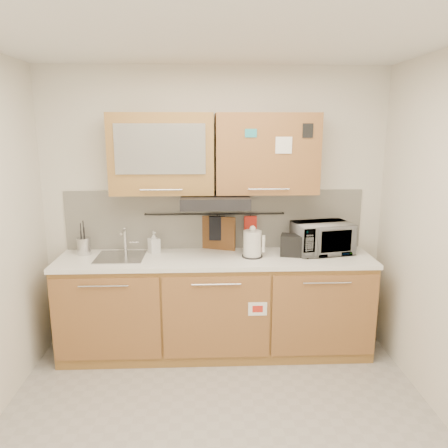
{
  "coord_description": "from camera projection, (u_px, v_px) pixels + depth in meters",
  "views": [
    {
      "loc": [
        -0.08,
        -2.57,
        2.07
      ],
      "look_at": [
        0.07,
        1.05,
        1.25
      ],
      "focal_mm": 35.0,
      "sensor_mm": 36.0,
      "label": 1
    }
  ],
  "objects": [
    {
      "name": "kettle",
      "position": [
        253.0,
        244.0,
        3.89
      ],
      "size": [
        0.22,
        0.21,
        0.29
      ],
      "rotation": [
        0.0,
        0.0,
        -0.34
      ],
      "color": "silver",
      "rests_on": "countertop"
    },
    {
      "name": "soap_bottle",
      "position": [
        154.0,
        242.0,
        4.02
      ],
      "size": [
        0.13,
        0.13,
        0.2
      ],
      "primitive_type": "imported",
      "rotation": [
        0.0,
        0.0,
        0.55
      ],
      "color": "#999999",
      "rests_on": "countertop"
    },
    {
      "name": "ceiling",
      "position": [
        219.0,
        27.0,
        2.39
      ],
      "size": [
        3.2,
        3.2,
        0.0
      ],
      "primitive_type": "plane",
      "rotation": [
        3.14,
        0.0,
        0.0
      ],
      "color": "white",
      "rests_on": "wall_back"
    },
    {
      "name": "wall_back",
      "position": [
        215.0,
        209.0,
        4.14
      ],
      "size": [
        3.2,
        0.0,
        3.2
      ],
      "primitive_type": "plane",
      "rotation": [
        1.57,
        0.0,
        0.0
      ],
      "color": "silver",
      "rests_on": "ground"
    },
    {
      "name": "floor",
      "position": [
        220.0,
        438.0,
        2.96
      ],
      "size": [
        3.2,
        3.2,
        0.0
      ],
      "primitive_type": "plane",
      "color": "#9E9993",
      "rests_on": "ground"
    },
    {
      "name": "countertop",
      "position": [
        215.0,
        259.0,
        3.92
      ],
      "size": [
        2.82,
        0.62,
        0.04
      ],
      "primitive_type": "cube",
      "color": "white",
      "rests_on": "base_cabinet"
    },
    {
      "name": "toaster",
      "position": [
        295.0,
        245.0,
        3.93
      ],
      "size": [
        0.28,
        0.21,
        0.19
      ],
      "rotation": [
        0.0,
        0.0,
        -0.25
      ],
      "color": "black",
      "rests_on": "countertop"
    },
    {
      "name": "base_cabinet",
      "position": [
        216.0,
        310.0,
        4.03
      ],
      "size": [
        2.8,
        0.64,
        0.88
      ],
      "color": "#9F7038",
      "rests_on": "floor"
    },
    {
      "name": "utensil_rail",
      "position": [
        215.0,
        214.0,
        4.1
      ],
      "size": [
        1.3,
        0.02,
        0.02
      ],
      "primitive_type": "cylinder",
      "rotation": [
        0.0,
        1.57,
        0.0
      ],
      "color": "black",
      "rests_on": "backsplash"
    },
    {
      "name": "upper_cabinets",
      "position": [
        214.0,
        154.0,
        3.85
      ],
      "size": [
        1.82,
        0.37,
        0.7
      ],
      "color": "#9F7038",
      "rests_on": "wall_back"
    },
    {
      "name": "backsplash",
      "position": [
        215.0,
        219.0,
        4.15
      ],
      "size": [
        2.8,
        0.02,
        0.56
      ],
      "primitive_type": "cube",
      "color": "silver",
      "rests_on": "countertop"
    },
    {
      "name": "sink",
      "position": [
        121.0,
        257.0,
        3.9
      ],
      "size": [
        0.42,
        0.4,
        0.26
      ],
      "color": "silver",
      "rests_on": "countertop"
    },
    {
      "name": "microwave",
      "position": [
        322.0,
        238.0,
        4.01
      ],
      "size": [
        0.57,
        0.45,
        0.28
      ],
      "primitive_type": "imported",
      "rotation": [
        0.0,
        0.0,
        0.21
      ],
      "color": "#999999",
      "rests_on": "countertop"
    },
    {
      "name": "oven_mitt",
      "position": [
        220.0,
        226.0,
        4.11
      ],
      "size": [
        0.11,
        0.04,
        0.18
      ],
      "primitive_type": "cube",
      "rotation": [
        0.0,
        0.0,
        -0.11
      ],
      "color": "navy",
      "rests_on": "utensil_rail"
    },
    {
      "name": "range_hood",
      "position": [
        215.0,
        201.0,
        3.87
      ],
      "size": [
        0.6,
        0.46,
        0.1
      ],
      "primitive_type": "cube",
      "color": "black",
      "rests_on": "upper_cabinets"
    },
    {
      "name": "cutting_board",
      "position": [
        218.0,
        238.0,
        4.13
      ],
      "size": [
        0.33,
        0.15,
        0.42
      ],
      "primitive_type": "cube",
      "rotation": [
        0.0,
        0.0,
        -0.37
      ],
      "color": "brown",
      "rests_on": "utensil_rail"
    },
    {
      "name": "pot_holder",
      "position": [
        250.0,
        224.0,
        4.11
      ],
      "size": [
        0.12,
        0.03,
        0.15
      ],
      "primitive_type": "cube",
      "rotation": [
        0.0,
        0.0,
        0.08
      ],
      "color": "red",
      "rests_on": "utensil_rail"
    },
    {
      "name": "dark_pouch",
      "position": [
        217.0,
        228.0,
        4.11
      ],
      "size": [
        0.15,
        0.06,
        0.23
      ],
      "primitive_type": "cube",
      "rotation": [
        0.0,
        0.0,
        -0.12
      ],
      "color": "black",
      "rests_on": "utensil_rail"
    },
    {
      "name": "utensil_crock",
      "position": [
        84.0,
        246.0,
        3.98
      ],
      "size": [
        0.15,
        0.15,
        0.31
      ],
      "rotation": [
        0.0,
        0.0,
        -0.23
      ],
      "color": "#BDBCC1",
      "rests_on": "countertop"
    }
  ]
}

